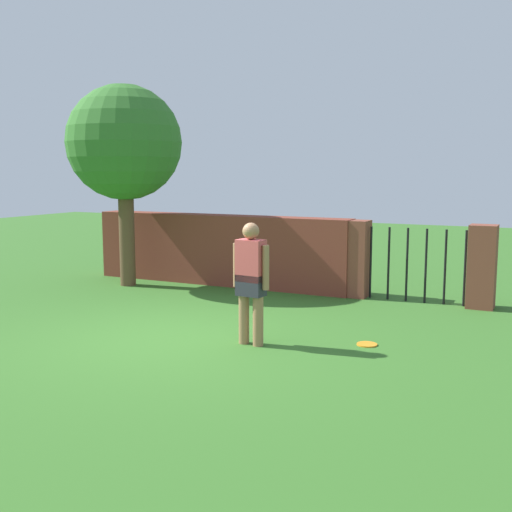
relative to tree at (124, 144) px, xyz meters
name	(u,v)px	position (x,y,z in m)	size (l,w,h in m)	color
ground_plane	(176,338)	(3.09, -2.94, -2.81)	(40.00, 40.00, 0.00)	#336623
brick_wall	(219,250)	(1.59, 0.92, -2.10)	(5.54, 0.50, 1.41)	brown
tree	(124,144)	(0.00, 0.00, 0.00)	(2.25, 2.25, 3.96)	brown
person	(251,278)	(4.16, -2.77, -1.91)	(0.54, 0.25, 1.62)	#9E704C
fence_gate	(416,263)	(5.55, 0.92, -2.11)	(2.61, 0.44, 1.40)	brown
frisbee_orange	(367,344)	(5.55, -2.13, -2.80)	(0.27, 0.27, 0.02)	orange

